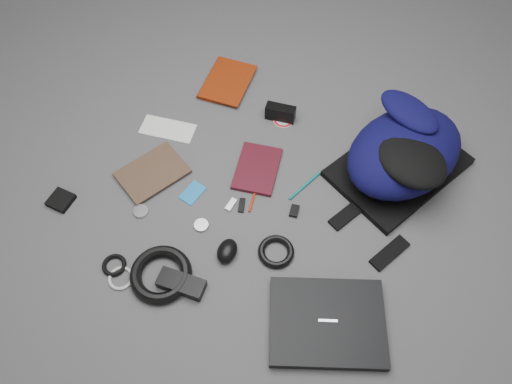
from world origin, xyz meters
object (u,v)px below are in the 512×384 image
at_px(textbook_red, 207,77).
at_px(comic_book, 140,158).
at_px(power_brick, 181,284).
at_px(pouch, 61,200).
at_px(laptop, 327,322).
at_px(compact_camera, 280,113).
at_px(backpack, 404,152).
at_px(dvd_case, 257,169).
at_px(mouse, 227,251).

height_order(textbook_red, comic_book, textbook_red).
distance_m(power_brick, pouch, 0.54).
distance_m(laptop, compact_camera, 0.82).
xyz_separation_m(power_brick, pouch, (-0.54, 0.07, -0.01)).
relative_size(backpack, compact_camera, 4.44).
bearing_deg(dvd_case, power_brick, -105.04).
height_order(power_brick, pouch, power_brick).
height_order(comic_book, dvd_case, comic_book).
height_order(laptop, textbook_red, laptop).
height_order(comic_book, mouse, mouse).
bearing_deg(comic_book, backpack, 48.67).
xyz_separation_m(dvd_case, compact_camera, (-0.03, 0.26, 0.02)).
relative_size(dvd_case, mouse, 2.34).
bearing_deg(textbook_red, mouse, -62.89).
xyz_separation_m(textbook_red, power_brick, (0.38, -0.81, 0.01)).
distance_m(laptop, pouch, 0.99).
height_order(backpack, power_brick, backpack).
bearing_deg(backpack, power_brick, -98.89).
distance_m(dvd_case, compact_camera, 0.26).
xyz_separation_m(comic_book, compact_camera, (0.37, 0.42, 0.02)).
bearing_deg(power_brick, comic_book, 130.61).
distance_m(comic_book, power_brick, 0.53).
xyz_separation_m(backpack, comic_book, (-0.85, -0.40, -0.10)).
bearing_deg(textbook_red, power_brick, -72.76).
bearing_deg(pouch, textbook_red, 78.26).
height_order(laptop, dvd_case, laptop).
bearing_deg(power_brick, laptop, 4.02).
distance_m(textbook_red, power_brick, 0.90).
bearing_deg(pouch, laptop, 1.72).
relative_size(compact_camera, mouse, 1.29).
relative_size(textbook_red, dvd_case, 1.14).
bearing_deg(compact_camera, dvd_case, -94.52).
distance_m(laptop, dvd_case, 0.61).
bearing_deg(comic_book, textbook_red, 112.15).
bearing_deg(pouch, comic_book, 63.10).
relative_size(laptop, comic_book, 1.49).
bearing_deg(dvd_case, backpack, 13.55).
height_order(dvd_case, compact_camera, compact_camera).
xyz_separation_m(laptop, dvd_case, (-0.45, 0.41, -0.01)).
xyz_separation_m(dvd_case, pouch, (-0.54, -0.44, 0.00)).
xyz_separation_m(compact_camera, mouse, (0.10, -0.60, -0.01)).
bearing_deg(mouse, comic_book, 150.55).
bearing_deg(pouch, backpack, 34.12).
xyz_separation_m(backpack, mouse, (-0.38, -0.58, -0.08)).
xyz_separation_m(backpack, laptop, (-0.00, -0.64, -0.09)).
relative_size(backpack, textbook_red, 2.15).
relative_size(comic_book, mouse, 2.63).
relative_size(laptop, dvd_case, 1.67).
distance_m(backpack, mouse, 0.70).
height_order(laptop, pouch, laptop).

